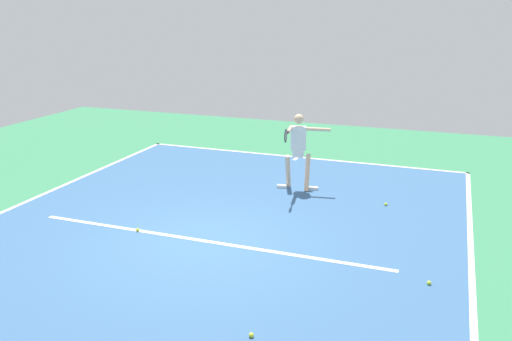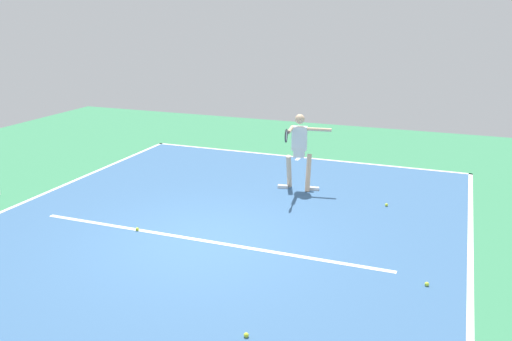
{
  "view_description": "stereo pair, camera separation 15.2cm",
  "coord_description": "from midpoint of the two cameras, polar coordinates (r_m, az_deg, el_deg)",
  "views": [
    {
      "loc": [
        -3.99,
        8.03,
        4.02
      ],
      "look_at": [
        -0.39,
        -1.76,
        0.9
      ],
      "focal_mm": 37.66,
      "sensor_mm": 36.0,
      "label": 1
    },
    {
      "loc": [
        -4.13,
        7.98,
        4.02
      ],
      "look_at": [
        -0.39,
        -1.76,
        0.9
      ],
      "focal_mm": 37.66,
      "sensor_mm": 36.0,
      "label": 2
    }
  ],
  "objects": [
    {
      "name": "court_line_sideline_left",
      "position": [
        8.97,
        21.52,
        -11.21
      ],
      "size": [
        0.1,
        12.6,
        0.01
      ],
      "primitive_type": "cube",
      "color": "white",
      "rests_on": "ground_plane"
    },
    {
      "name": "court_line_service",
      "position": [
        9.88,
        -6.01,
        -7.43
      ],
      "size": [
        6.9,
        0.1,
        0.01
      ],
      "primitive_type": "cube",
      "color": "white",
      "rests_on": "ground_plane"
    },
    {
      "name": "tennis_player",
      "position": [
        12.31,
        4.16,
        2.54
      ],
      "size": [
        1.2,
        1.3,
        1.79
      ],
      "rotation": [
        0.0,
        0.0,
        0.16
      ],
      "color": "beige",
      "rests_on": "ground_plane"
    },
    {
      "name": "tennis_ball_near_player",
      "position": [
        10.47,
        -12.87,
        -6.16
      ],
      "size": [
        0.07,
        0.07,
        0.07
      ],
      "primitive_type": "sphere",
      "color": "#CCE033",
      "rests_on": "ground_plane"
    },
    {
      "name": "court_surface",
      "position": [
        9.83,
        -6.16,
        -7.56
      ],
      "size": [
        9.21,
        12.6,
        0.0
      ],
      "primitive_type": "cube",
      "color": "#38608E",
      "rests_on": "ground_plane"
    },
    {
      "name": "tennis_ball_near_service_line",
      "position": [
        7.18,
        -1.13,
        -17.08
      ],
      "size": [
        0.07,
        0.07,
        0.07
      ],
      "primitive_type": "sphere",
      "color": "#CCE033",
      "rests_on": "ground_plane"
    },
    {
      "name": "tennis_ball_by_baseline",
      "position": [
        11.83,
        13.26,
        -3.5
      ],
      "size": [
        0.07,
        0.07,
        0.07
      ],
      "primitive_type": "sphere",
      "color": "#C6E53D",
      "rests_on": "ground_plane"
    },
    {
      "name": "ground_plane",
      "position": [
        9.83,
        -6.16,
        -7.58
      ],
      "size": [
        22.19,
        22.19,
        0.0
      ],
      "primitive_type": "plane",
      "color": "#388456"
    },
    {
      "name": "court_line_centre_mark",
      "position": [
        15.17,
        3.94,
        1.25
      ],
      "size": [
        0.1,
        0.3,
        0.01
      ],
      "primitive_type": "cube",
      "color": "white",
      "rests_on": "ground_plane"
    },
    {
      "name": "court_line_baseline_near",
      "position": [
        15.35,
        4.16,
        1.44
      ],
      "size": [
        9.21,
        0.1,
        0.01
      ],
      "primitive_type": "cube",
      "color": "white",
      "rests_on": "ground_plane"
    },
    {
      "name": "court_line_sideline_right",
      "position": [
        12.42,
        -25.41,
        -3.89
      ],
      "size": [
        0.1,
        12.6,
        0.01
      ],
      "primitive_type": "cube",
      "color": "white",
      "rests_on": "ground_plane"
    },
    {
      "name": "tennis_ball_by_sideline",
      "position": [
        8.74,
        17.43,
        -11.32
      ],
      "size": [
        0.07,
        0.07,
        0.07
      ],
      "primitive_type": "sphere",
      "color": "#C6E53D",
      "rests_on": "ground_plane"
    }
  ]
}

